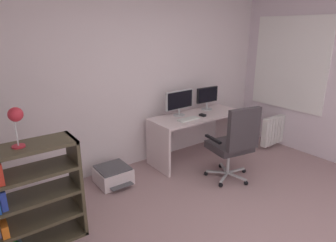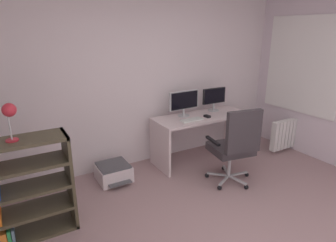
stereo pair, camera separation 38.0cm
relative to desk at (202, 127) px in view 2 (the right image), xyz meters
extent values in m
cube|color=silver|center=(-0.88, 0.46, 0.84)|extent=(4.99, 0.10, 2.76)
cube|color=white|center=(1.61, -0.48, 0.91)|extent=(0.01, 1.24, 1.44)
cube|color=white|center=(1.61, -0.48, 0.91)|extent=(0.02, 1.32, 1.52)
cube|color=silver|center=(0.00, 0.00, 0.17)|extent=(1.53, 0.61, 0.04)
cube|color=silver|center=(-0.75, 0.00, -0.19)|extent=(0.04, 0.58, 0.69)
cube|color=silver|center=(0.75, 0.00, -0.19)|extent=(0.04, 0.58, 0.69)
cylinder|color=#B2B5B7|center=(-0.25, 0.13, 0.19)|extent=(0.18, 0.18, 0.01)
cylinder|color=#B2B5B7|center=(-0.25, 0.13, 0.25)|extent=(0.03, 0.03, 0.11)
cube|color=#B7BABC|center=(-0.25, 0.13, 0.44)|extent=(0.52, 0.06, 0.28)
cube|color=black|center=(-0.25, 0.11, 0.44)|extent=(0.48, 0.03, 0.26)
cylinder|color=#B2B5B7|center=(0.33, 0.13, 0.19)|extent=(0.18, 0.18, 0.01)
cylinder|color=#B2B5B7|center=(0.33, 0.13, 0.26)|extent=(0.03, 0.03, 0.13)
cube|color=black|center=(0.33, 0.13, 0.44)|extent=(0.42, 0.05, 0.25)
cube|color=black|center=(0.33, 0.11, 0.44)|extent=(0.39, 0.02, 0.23)
cube|color=silver|center=(-0.28, -0.13, 0.20)|extent=(0.34, 0.14, 0.02)
cube|color=black|center=(0.01, -0.11, 0.20)|extent=(0.07, 0.11, 0.03)
cube|color=#B7BABC|center=(0.06, -0.79, -0.47)|extent=(0.30, 0.08, 0.02)
sphere|color=black|center=(0.21, -0.82, -0.51)|extent=(0.06, 0.06, 0.06)
cube|color=#B7BABC|center=(-0.02, -0.64, -0.47)|extent=(0.17, 0.28, 0.02)
sphere|color=black|center=(0.05, -0.50, -0.51)|extent=(0.06, 0.06, 0.06)
cube|color=#B7BABC|center=(-0.19, -0.66, -0.47)|extent=(0.23, 0.24, 0.02)
sphere|color=black|center=(-0.30, -0.55, -0.51)|extent=(0.06, 0.06, 0.06)
cube|color=#B7BABC|center=(-0.22, -0.83, -0.47)|extent=(0.28, 0.16, 0.02)
sphere|color=black|center=(-0.36, -0.90, -0.51)|extent=(0.06, 0.06, 0.06)
cube|color=#B7BABC|center=(-0.07, -0.92, -0.47)|extent=(0.07, 0.30, 0.02)
sphere|color=black|center=(-0.04, -1.07, -0.51)|extent=(0.06, 0.06, 0.06)
cylinder|color=#B7BABC|center=(-0.09, -0.77, -0.29)|extent=(0.04, 0.04, 0.36)
cube|color=#342F33|center=(-0.09, -0.77, -0.06)|extent=(0.59, 0.54, 0.10)
cube|color=#342F33|center=(-0.13, -1.02, 0.26)|extent=(0.48, 0.15, 0.55)
cube|color=black|center=(-0.36, -0.72, 0.09)|extent=(0.09, 0.32, 0.03)
cube|color=black|center=(0.19, -0.82, 0.09)|extent=(0.09, 0.32, 0.03)
cube|color=#46402D|center=(-2.14, -0.58, -0.03)|extent=(0.03, 0.36, 1.03)
cube|color=#46402D|center=(-2.60, -0.58, 0.47)|extent=(0.95, 0.36, 0.03)
cube|color=#46402D|center=(-2.60, -0.58, -0.52)|extent=(0.95, 0.36, 0.03)
cube|color=#46402D|center=(-2.60, -0.58, -0.27)|extent=(0.89, 0.36, 0.03)
cube|color=#46402D|center=(-2.60, -0.58, -0.03)|extent=(0.89, 0.36, 0.03)
cube|color=#46402D|center=(-2.60, -0.58, 0.22)|extent=(0.89, 0.36, 0.03)
cube|color=orange|center=(-2.82, -0.59, -0.44)|extent=(0.06, 0.28, 0.14)
cube|color=green|center=(-2.77, -0.58, -0.43)|extent=(0.03, 0.29, 0.16)
cube|color=slate|center=(-2.73, -0.59, -0.43)|extent=(0.02, 0.26, 0.15)
cylinder|color=red|center=(-2.60, -0.58, 0.50)|extent=(0.11, 0.11, 0.02)
cylinder|color=silver|center=(-2.60, -0.58, 0.62)|extent=(0.01, 0.01, 0.24)
sphere|color=red|center=(-2.58, -0.58, 0.78)|extent=(0.12, 0.12, 0.12)
cube|color=silver|center=(-1.45, 0.05, -0.43)|extent=(0.43, 0.42, 0.21)
cube|color=#4C4C51|center=(-1.45, 0.05, -0.32)|extent=(0.40, 0.39, 0.02)
cube|color=#4C4C51|center=(-1.45, -0.20, -0.48)|extent=(0.30, 0.10, 0.01)
cube|color=white|center=(1.14, -0.48, -0.23)|extent=(0.06, 0.10, 0.50)
cube|color=white|center=(1.22, -0.48, -0.23)|extent=(0.06, 0.10, 0.50)
cube|color=white|center=(1.31, -0.48, -0.23)|extent=(0.06, 0.10, 0.50)
cube|color=white|center=(1.39, -0.48, -0.23)|extent=(0.06, 0.10, 0.50)
cube|color=white|center=(1.48, -0.48, -0.23)|extent=(0.06, 0.10, 0.50)
cube|color=white|center=(1.56, -0.48, -0.23)|extent=(0.06, 0.10, 0.50)
cube|color=white|center=(1.64, -0.48, -0.23)|extent=(0.06, 0.10, 0.50)
cube|color=white|center=(1.73, -0.48, -0.23)|extent=(0.06, 0.10, 0.50)
cube|color=white|center=(1.81, -0.48, -0.23)|extent=(0.06, 0.10, 0.50)
cube|color=white|center=(1.89, -0.48, -0.23)|extent=(0.06, 0.10, 0.50)
camera|label=1|loc=(-2.93, -3.22, 1.47)|focal=30.89mm
camera|label=2|loc=(-2.61, -3.43, 1.47)|focal=30.89mm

